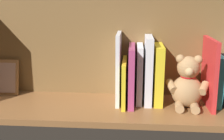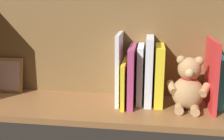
% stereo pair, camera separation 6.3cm
% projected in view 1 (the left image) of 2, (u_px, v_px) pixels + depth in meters
% --- Properties ---
extents(ground_plane, '(1.14, 0.31, 0.02)m').
position_uv_depth(ground_plane, '(112.00, 108.00, 1.05)').
color(ground_plane, brown).
extents(shelf_back_panel, '(1.14, 0.02, 0.39)m').
position_uv_depth(shelf_back_panel, '(114.00, 47.00, 1.12)').
color(shelf_back_panel, brown).
rests_on(shelf_back_panel, ground_plane).
extents(book_2, '(0.03, 0.14, 0.19)m').
position_uv_depth(book_2, '(215.00, 79.00, 1.04)').
color(book_2, teal).
rests_on(book_2, ground_plane).
extents(book_3, '(0.02, 0.18, 0.25)m').
position_uv_depth(book_3, '(209.00, 73.00, 1.02)').
color(book_3, red).
rests_on(book_3, ground_plane).
extents(teddy_bear, '(0.16, 0.13, 0.19)m').
position_uv_depth(teddy_bear, '(187.00, 85.00, 1.01)').
color(teddy_bear, tan).
rests_on(teddy_bear, ground_plane).
extents(book_4, '(0.03, 0.14, 0.22)m').
position_uv_depth(book_4, '(158.00, 74.00, 1.05)').
color(book_4, yellow).
rests_on(book_4, ground_plane).
extents(book_5, '(0.03, 0.14, 0.25)m').
position_uv_depth(book_5, '(148.00, 70.00, 1.05)').
color(book_5, silver).
rests_on(book_5, ground_plane).
extents(book_6, '(0.02, 0.14, 0.22)m').
position_uv_depth(book_6, '(139.00, 74.00, 1.06)').
color(book_6, silver).
rests_on(book_6, ground_plane).
extents(book_7, '(0.02, 0.18, 0.22)m').
position_uv_depth(book_7, '(131.00, 75.00, 1.04)').
color(book_7, '#B23F72').
rests_on(book_7, ground_plane).
extents(book_8, '(0.01, 0.18, 0.17)m').
position_uv_depth(book_8, '(124.00, 82.00, 1.05)').
color(book_8, yellow).
rests_on(book_8, ground_plane).
extents(book_9, '(0.01, 0.15, 0.26)m').
position_uv_depth(book_9, '(119.00, 68.00, 1.05)').
color(book_9, silver).
rests_on(book_9, ground_plane).
extents(picture_frame_leaning, '(0.11, 0.05, 0.14)m').
position_uv_depth(picture_frame_leaning, '(5.00, 77.00, 1.15)').
color(picture_frame_leaning, '#9E6B3D').
rests_on(picture_frame_leaning, ground_plane).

